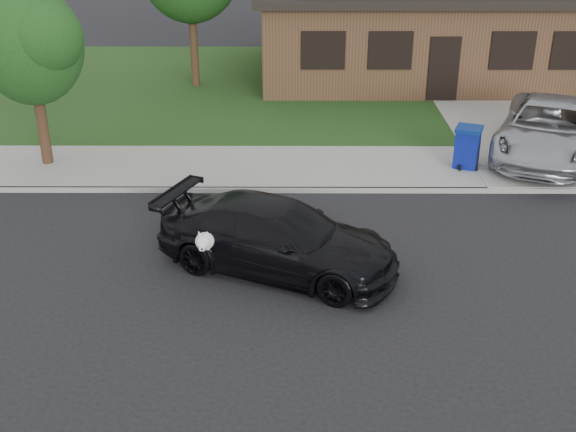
{
  "coord_description": "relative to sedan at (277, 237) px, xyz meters",
  "views": [
    {
      "loc": [
        -1.04,
        -12.68,
        7.0
      ],
      "look_at": [
        -1.1,
        -0.19,
        1.1
      ],
      "focal_mm": 45.0,
      "sensor_mm": 36.0,
      "label": 1
    }
  ],
  "objects": [
    {
      "name": "recycling_bin",
      "position": [
        4.82,
        5.25,
        -0.03
      ],
      "size": [
        0.83,
        0.83,
        1.07
      ],
      "rotation": [
        0.0,
        0.0,
        -0.37
      ],
      "color": "navy",
      "rests_on": "sidewalk"
    },
    {
      "name": "lawn",
      "position": [
        1.31,
        13.3,
        -0.63
      ],
      "size": [
        60.0,
        13.0,
        0.13
      ],
      "primitive_type": "cube",
      "color": "#193814",
      "rests_on": "ground"
    },
    {
      "name": "house",
      "position": [
        5.31,
        15.29,
        1.44
      ],
      "size": [
        12.6,
        8.6,
        4.65
      ],
      "color": "#422B1C",
      "rests_on": "ground"
    },
    {
      "name": "tree_2",
      "position": [
        -6.08,
        5.41,
        2.58
      ],
      "size": [
        2.73,
        2.6,
        4.59
      ],
      "color": "#332114",
      "rests_on": "ground"
    },
    {
      "name": "curb",
      "position": [
        1.31,
        3.8,
        -0.63
      ],
      "size": [
        60.0,
        0.12,
        0.12
      ],
      "primitive_type": "cube",
      "color": "gray",
      "rests_on": "ground"
    },
    {
      "name": "driveway",
      "position": [
        7.31,
        10.3,
        -0.62
      ],
      "size": [
        4.5,
        13.0,
        0.14
      ],
      "primitive_type": "cube",
      "color": "gray",
      "rests_on": "ground"
    },
    {
      "name": "ground",
      "position": [
        1.31,
        0.3,
        -0.69
      ],
      "size": [
        120.0,
        120.0,
        0.0
      ],
      "primitive_type": "plane",
      "color": "black",
      "rests_on": "ground"
    },
    {
      "name": "sidewalk",
      "position": [
        1.31,
        5.3,
        -0.63
      ],
      "size": [
        60.0,
        3.0,
        0.12
      ],
      "primitive_type": "cube",
      "color": "gray",
      "rests_on": "ground"
    },
    {
      "name": "sedan",
      "position": [
        0.0,
        0.0,
        0.0
      ],
      "size": [
        5.13,
        3.64,
        1.38
      ],
      "rotation": [
        0.0,
        0.0,
        1.17
      ],
      "color": "black",
      "rests_on": "ground"
    },
    {
      "name": "minivan",
      "position": [
        7.13,
        6.02,
        0.19
      ],
      "size": [
        4.37,
        5.86,
        1.48
      ],
      "primitive_type": "imported",
      "rotation": [
        0.0,
        0.0,
        -0.41
      ],
      "color": "#A4A6AC",
      "rests_on": "driveway"
    }
  ]
}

